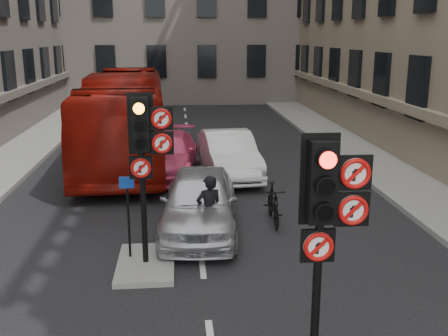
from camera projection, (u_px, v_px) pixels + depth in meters
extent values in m
cube|color=gray|center=(395.00, 171.00, 18.64)|extent=(3.00, 50.00, 0.16)
cube|color=gray|center=(146.00, 264.00, 11.17)|extent=(1.20, 2.00, 0.12)
cylinder|color=black|center=(316.00, 303.00, 7.25)|extent=(0.12, 0.12, 2.40)
cube|color=black|center=(322.00, 182.00, 6.82)|extent=(0.36, 0.28, 1.10)
cube|color=black|center=(319.00, 179.00, 6.94)|extent=(0.52, 0.03, 1.25)
cylinder|color=#FF1407|center=(328.00, 160.00, 6.49)|extent=(0.22, 0.01, 0.22)
cylinder|color=black|center=(327.00, 187.00, 6.58)|extent=(0.22, 0.01, 0.22)
cylinder|color=black|center=(326.00, 214.00, 6.67)|extent=(0.22, 0.01, 0.22)
cube|color=black|center=(354.00, 173.00, 6.80)|extent=(0.47, 0.05, 0.47)
cylinder|color=white|center=(355.00, 173.00, 6.76)|extent=(0.41, 0.02, 0.41)
torus|color=#BF0C0A|center=(356.00, 174.00, 6.75)|extent=(0.41, 0.06, 0.41)
cube|color=#BF0C0A|center=(356.00, 174.00, 6.74)|extent=(0.25, 0.01, 0.25)
cube|color=black|center=(352.00, 209.00, 6.93)|extent=(0.47, 0.05, 0.47)
cylinder|color=white|center=(353.00, 210.00, 6.89)|extent=(0.41, 0.02, 0.41)
torus|color=#BF0C0A|center=(353.00, 210.00, 6.87)|extent=(0.41, 0.06, 0.41)
cube|color=#BF0C0A|center=(353.00, 211.00, 6.87)|extent=(0.25, 0.01, 0.25)
cube|color=black|center=(318.00, 245.00, 7.01)|extent=(0.47, 0.05, 0.47)
cylinder|color=white|center=(318.00, 247.00, 6.97)|extent=(0.41, 0.02, 0.41)
torus|color=#BF0C0A|center=(319.00, 247.00, 6.96)|extent=(0.41, 0.06, 0.41)
cube|color=#BF0C0A|center=(319.00, 247.00, 6.96)|extent=(0.25, 0.01, 0.25)
cylinder|color=black|center=(144.00, 208.00, 10.86)|extent=(0.12, 0.12, 2.40)
cube|color=black|center=(140.00, 124.00, 10.42)|extent=(0.36, 0.28, 1.10)
cube|color=black|center=(141.00, 123.00, 10.55)|extent=(0.52, 0.03, 1.25)
cylinder|color=orange|center=(139.00, 109.00, 10.10)|extent=(0.22, 0.02, 0.22)
cylinder|color=black|center=(140.00, 127.00, 10.19)|extent=(0.22, 0.02, 0.22)
cylinder|color=black|center=(140.00, 144.00, 10.27)|extent=(0.22, 0.02, 0.22)
cube|color=black|center=(161.00, 118.00, 10.41)|extent=(0.47, 0.05, 0.47)
cylinder|color=white|center=(161.00, 119.00, 10.37)|extent=(0.41, 0.02, 0.41)
torus|color=#BF0C0A|center=(161.00, 119.00, 10.36)|extent=(0.41, 0.06, 0.41)
cube|color=#BF0C0A|center=(161.00, 119.00, 10.35)|extent=(0.25, 0.02, 0.25)
cube|color=black|center=(162.00, 143.00, 10.53)|extent=(0.47, 0.05, 0.47)
cylinder|color=white|center=(162.00, 143.00, 10.50)|extent=(0.41, 0.02, 0.41)
torus|color=#BF0C0A|center=(162.00, 144.00, 10.48)|extent=(0.41, 0.06, 0.41)
cube|color=#BF0C0A|center=(162.00, 144.00, 10.48)|extent=(0.25, 0.02, 0.25)
cube|color=black|center=(141.00, 167.00, 10.62)|extent=(0.47, 0.05, 0.47)
cylinder|color=white|center=(141.00, 168.00, 10.58)|extent=(0.41, 0.02, 0.41)
torus|color=#BF0C0A|center=(141.00, 168.00, 10.57)|extent=(0.41, 0.06, 0.41)
cube|color=#BF0C0A|center=(141.00, 168.00, 10.56)|extent=(0.25, 0.02, 0.25)
imported|color=#B4B5BC|center=(199.00, 201.00, 13.03)|extent=(2.22, 4.71, 1.56)
imported|color=white|center=(229.00, 154.00, 18.15)|extent=(2.01, 4.78, 1.54)
imported|color=#E34277|center=(167.00, 154.00, 18.46)|extent=(2.45, 5.05, 1.42)
imported|color=maroon|center=(125.00, 117.00, 20.40)|extent=(3.32, 12.24, 3.38)
imported|color=black|center=(273.00, 204.00, 13.62)|extent=(0.54, 1.73, 1.03)
imported|color=black|center=(209.00, 211.00, 12.13)|extent=(0.70, 0.54, 1.69)
cylinder|color=black|center=(129.00, 218.00, 11.19)|extent=(0.05, 0.05, 1.77)
cube|color=#0D3794|center=(127.00, 182.00, 10.94)|extent=(0.31, 0.04, 0.25)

